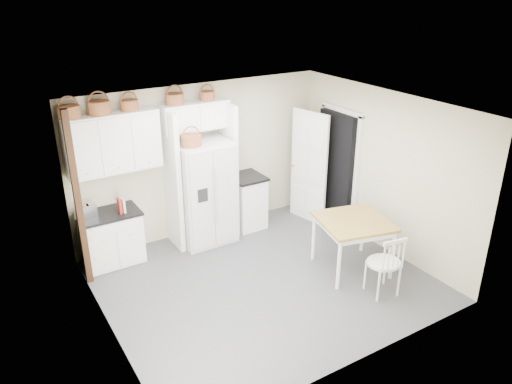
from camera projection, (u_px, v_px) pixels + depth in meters
floor at (263, 281)px, 7.42m from camera, size 4.50×4.50×0.00m
ceiling at (264, 109)px, 6.39m from camera, size 4.50×4.50×0.00m
wall_back at (201, 160)px, 8.47m from camera, size 4.50×0.00×4.50m
wall_left at (101, 243)px, 5.83m from camera, size 0.00×4.00×4.00m
wall_right at (382, 171)px, 7.98m from camera, size 0.00×4.00×4.00m
refrigerator at (204, 192)px, 8.26m from camera, size 0.90×0.73×1.75m
base_cab_left at (112, 239)px, 7.76m from camera, size 0.89×0.56×0.82m
base_cab_right at (247, 202)px, 8.91m from camera, size 0.52×0.63×0.92m
dining_table at (352, 245)px, 7.58m from camera, size 1.20×1.20×0.83m
windsor_chair at (384, 263)px, 6.96m from camera, size 0.55×0.51×0.99m
counter_left at (108, 214)px, 7.59m from camera, size 0.92×0.60×0.04m
counter_right at (246, 177)px, 8.72m from camera, size 0.57×0.67×0.04m
toaster at (85, 212)px, 7.39m from camera, size 0.32×0.23×0.20m
cookbook_red at (119, 206)px, 7.55m from camera, size 0.04×0.15×0.23m
cookbook_cream at (122, 205)px, 7.58m from camera, size 0.06×0.15×0.23m
basket_upper_a at (69, 112)px, 6.91m from camera, size 0.31×0.31×0.18m
basket_upper_b at (99, 108)px, 7.10m from camera, size 0.32×0.32×0.19m
basket_upper_c at (129, 105)px, 7.32m from camera, size 0.27×0.27×0.15m
basket_bridge_a at (175, 99)px, 7.66m from camera, size 0.30×0.30×0.17m
basket_bridge_b at (207, 96)px, 7.94m from camera, size 0.25×0.25×0.14m
basket_fridge_a at (191, 141)px, 7.70m from camera, size 0.32×0.32×0.17m
upper_cabinet at (113, 143)px, 7.38m from camera, size 1.40×0.34×0.90m
bridge_cabinet at (195, 116)px, 7.94m from camera, size 1.12×0.34×0.45m
fridge_panel_left at (172, 181)px, 7.98m from camera, size 0.08×0.60×2.30m
fridge_panel_right at (228, 170)px, 8.47m from camera, size 0.08×0.60×2.30m
trim_post at (78, 201)px, 6.91m from camera, size 0.09×0.09×2.60m
doorway_void at (336, 169)px, 8.83m from camera, size 0.18×0.85×2.05m
door_slab at (309, 167)px, 8.92m from camera, size 0.21×0.79×2.05m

